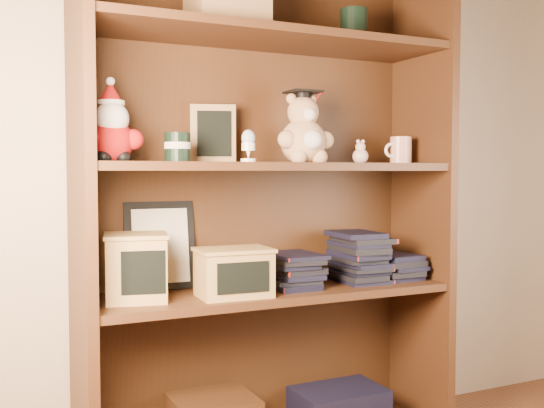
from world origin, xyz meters
The scene contains 16 objects.
bookcase centered at (-0.20, 1.36, 0.78)m, with size 1.20×0.35×1.60m.
shelf_lower centered at (-0.19, 1.30, 0.54)m, with size 1.14×0.33×0.02m.
shelf_upper centered at (-0.19, 1.30, 0.94)m, with size 1.14×0.33×0.02m.
santa_plush centered at (-0.69, 1.30, 1.04)m, with size 0.17×0.13×0.25m.
teachers_tin centered at (-0.50, 1.30, 0.99)m, with size 0.08×0.08×0.09m.
chalkboard_plaque centered at (-0.35, 1.42, 1.04)m, with size 0.14×0.10×0.19m.
egg_cup centered at (-0.31, 1.23, 1.00)m, with size 0.05×0.05×0.10m.
grad_teddy_bear centered at (-0.08, 1.30, 1.04)m, with size 0.20×0.17×0.24m.
pink_figurine centered at (0.14, 1.30, 0.98)m, with size 0.05×0.05×0.08m.
teacher_mug centered at (0.30, 1.30, 1.00)m, with size 0.11×0.07×0.09m.
certificate_frame centered at (-0.52, 1.44, 0.69)m, with size 0.22×0.06×0.28m.
treats_box centered at (-0.63, 1.30, 0.65)m, with size 0.21×0.21×0.19m.
pencils_box centered at (-0.35, 1.24, 0.62)m, with size 0.23×0.17×0.14m.
book_stack_left centered at (-0.12, 1.30, 0.61)m, with size 0.14×0.20×0.11m.
book_stack_mid centered at (0.13, 1.30, 0.64)m, with size 0.14×0.20×0.18m.
book_stack_right centered at (0.28, 1.30, 0.59)m, with size 0.14×0.20×0.08m.
Camera 1 is at (-1.05, -0.51, 0.92)m, focal length 42.00 mm.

